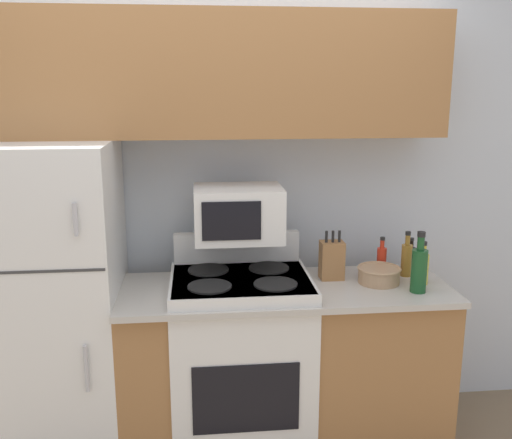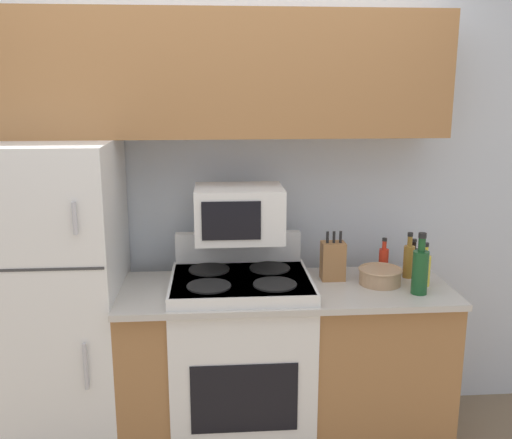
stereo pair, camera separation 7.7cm
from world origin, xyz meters
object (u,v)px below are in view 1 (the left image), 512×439
object	(u,v)px
bottle_wine_green	(419,269)
bottle_hot_sauce	(382,259)
bottle_soy_sauce	(410,258)
bowl	(379,274)
knife_block	(332,260)
refrigerator	(54,306)
bottle_vinegar	(407,259)
microwave	(238,213)
stove	(241,363)
bottle_cooking_spray	(422,267)

from	to	relation	value
bottle_wine_green	bottle_hot_sauce	bearing A→B (deg)	107.39
bottle_wine_green	bottle_soy_sauce	size ratio (longest dim) A/B	1.67
bowl	bottle_wine_green	xyz separation A→B (m)	(0.15, -0.15, 0.07)
knife_block	bowl	xyz separation A→B (m)	(0.22, -0.09, -0.06)
refrigerator	bowl	world-z (taller)	refrigerator
bottle_hot_sauce	bottle_vinegar	bearing A→B (deg)	-22.98
refrigerator	microwave	distance (m)	1.02
refrigerator	stove	world-z (taller)	refrigerator
bottle_hot_sauce	bottle_soy_sauce	world-z (taller)	bottle_hot_sauce
knife_block	bottle_soy_sauce	size ratio (longest dim) A/B	1.43
microwave	bottle_vinegar	world-z (taller)	microwave
knife_block	bottle_vinegar	distance (m)	0.40
refrigerator	bottle_wine_green	world-z (taller)	refrigerator
bottle_hot_sauce	refrigerator	bearing A→B (deg)	-177.29
refrigerator	bottle_vinegar	bearing A→B (deg)	0.94
refrigerator	bottle_wine_green	size ratio (longest dim) A/B	5.39
bowl	bottle_wine_green	bearing A→B (deg)	-44.90
bowl	bottle_hot_sauce	world-z (taller)	bottle_hot_sauce
bottle_vinegar	bottle_soy_sauce	xyz separation A→B (m)	(0.06, 0.09, -0.02)
stove	bottle_vinegar	world-z (taller)	bottle_vinegar
refrigerator	stove	distance (m)	0.97
knife_block	bottle_vinegar	bearing A→B (deg)	0.18
knife_block	bowl	bearing A→B (deg)	-21.71
bottle_hot_sauce	bottle_soy_sauce	bearing A→B (deg)	12.96
knife_block	bottle_hot_sauce	world-z (taller)	knife_block
refrigerator	bottle_hot_sauce	world-z (taller)	refrigerator
knife_block	bottle_hot_sauce	xyz separation A→B (m)	(0.28, 0.05, -0.02)
bottle_hot_sauce	bottle_wine_green	size ratio (longest dim) A/B	0.67
stove	bottle_wine_green	xyz separation A→B (m)	(0.85, -0.14, 0.52)
microwave	bottle_soy_sauce	distance (m)	0.98
refrigerator	bowl	bearing A→B (deg)	-2.15
stove	bottle_wine_green	distance (m)	1.01
bowl	bottle_vinegar	distance (m)	0.20
knife_block	bottle_wine_green	bearing A→B (deg)	-32.45
stove	bottle_wine_green	world-z (taller)	bottle_wine_green
bottle_vinegar	bottle_hot_sauce	bearing A→B (deg)	157.02
bottle_vinegar	bottle_wine_green	xyz separation A→B (m)	(-0.03, -0.24, 0.02)
bottle_hot_sauce	bottle_wine_green	xyz separation A→B (m)	(0.09, -0.29, 0.04)
refrigerator	bottle_soy_sauce	size ratio (longest dim) A/B	8.98
knife_block	bottle_cooking_spray	world-z (taller)	knife_block
stove	bottle_vinegar	size ratio (longest dim) A/B	4.62
bottle_hot_sauce	bottle_soy_sauce	size ratio (longest dim) A/B	1.11
stove	bottle_hot_sauce	distance (m)	0.91
stove	bottle_hot_sauce	size ratio (longest dim) A/B	5.55
bottle_vinegar	bowl	bearing A→B (deg)	-152.70
bottle_hot_sauce	knife_block	bearing A→B (deg)	-169.71
refrigerator	bottle_soy_sauce	xyz separation A→B (m)	(1.85, 0.12, 0.16)
bottle_hot_sauce	bottle_cooking_spray	xyz separation A→B (m)	(0.15, -0.18, 0.01)
bottle_cooking_spray	knife_block	bearing A→B (deg)	163.62
bowl	bottle_soy_sauce	size ratio (longest dim) A/B	1.22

